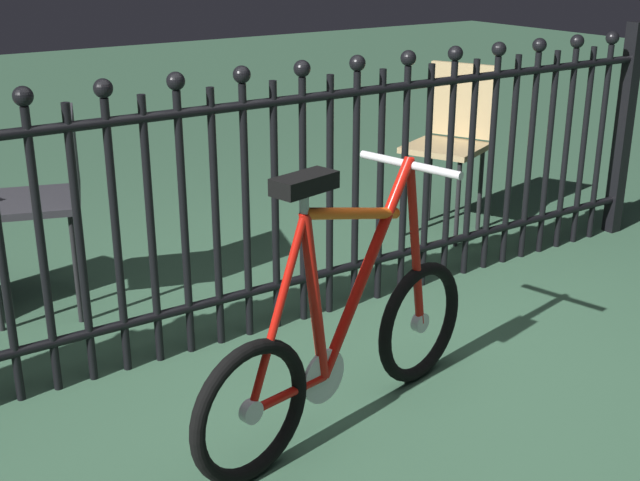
{
  "coord_description": "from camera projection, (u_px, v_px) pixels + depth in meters",
  "views": [
    {
      "loc": [
        -1.55,
        -1.99,
        1.52
      ],
      "look_at": [
        -0.08,
        0.21,
        0.55
      ],
      "focal_mm": 46.83,
      "sensor_mm": 36.0,
      "label": 1
    }
  ],
  "objects": [
    {
      "name": "ground_plane",
      "position": [
        372.0,
        402.0,
        2.89
      ],
      "size": [
        20.0,
        20.0,
        0.0
      ],
      "primitive_type": "plane",
      "color": "#375D44"
    },
    {
      "name": "bicycle",
      "position": [
        344.0,
        341.0,
        2.67
      ],
      "size": [
        1.24,
        0.43,
        0.89
      ],
      "color": "black",
      "rests_on": "ground"
    },
    {
      "name": "iron_fence",
      "position": [
        254.0,
        198.0,
        3.21
      ],
      "size": [
        4.42,
        0.07,
        1.11
      ],
      "color": "black",
      "rests_on": "ground"
    },
    {
      "name": "chair_tan",
      "position": [
        452.0,
        132.0,
        4.42
      ],
      "size": [
        0.5,
        0.5,
        0.89
      ],
      "color": "black",
      "rests_on": "ground"
    },
    {
      "name": "chair_charcoal",
      "position": [
        48.0,
        189.0,
        3.43
      ],
      "size": [
        0.5,
        0.5,
        0.86
      ],
      "color": "black",
      "rests_on": "ground"
    }
  ]
}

